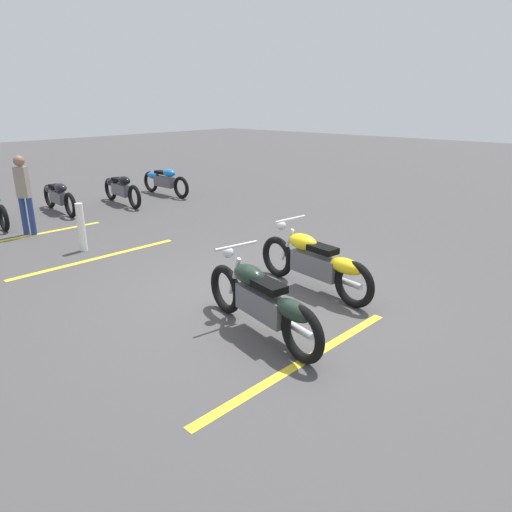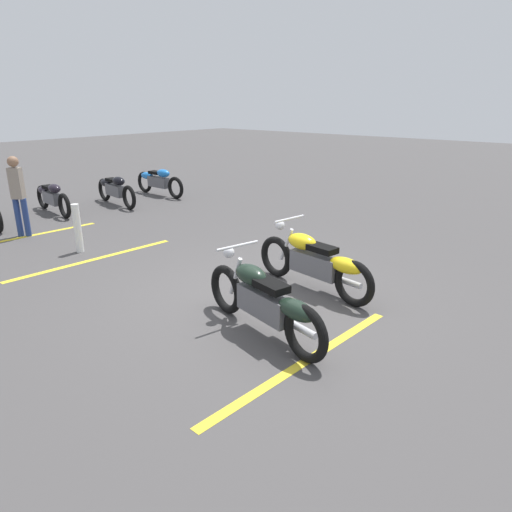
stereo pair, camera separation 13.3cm
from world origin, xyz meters
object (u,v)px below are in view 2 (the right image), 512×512
(motorcycle_bright_foreground, at_px, (315,262))
(motorcycle_row_far_left, at_px, (158,181))
(bollard_post, at_px, (78,228))
(bystander_near_row, at_px, (18,192))
(motorcycle_row_left, at_px, (115,189))
(motorcycle_row_center, at_px, (52,197))
(motorcycle_dark_foreground, at_px, (265,301))

(motorcycle_bright_foreground, distance_m, motorcycle_row_far_left, 8.35)
(motorcycle_row_far_left, distance_m, bollard_post, 5.53)
(motorcycle_bright_foreground, bearing_deg, bystander_near_row, 21.24)
(motorcycle_bright_foreground, height_order, bystander_near_row, bystander_near_row)
(motorcycle_row_left, relative_size, motorcycle_row_center, 1.03)
(motorcycle_dark_foreground, distance_m, bollard_post, 4.79)
(motorcycle_row_far_left, xyz_separation_m, bollard_post, (-3.26, 4.46, 0.02))
(motorcycle_bright_foreground, relative_size, bollard_post, 2.40)
(motorcycle_row_far_left, relative_size, motorcycle_row_center, 1.04)
(motorcycle_dark_foreground, distance_m, bystander_near_row, 6.69)
(motorcycle_bright_foreground, bearing_deg, motorcycle_dark_foreground, 109.43)
(motorcycle_row_center, bearing_deg, motorcycle_dark_foreground, -4.01)
(motorcycle_bright_foreground, relative_size, motorcycle_row_far_left, 1.04)
(motorcycle_dark_foreground, bearing_deg, motorcycle_row_center, 2.01)
(motorcycle_bright_foreground, distance_m, bollard_post, 4.65)
(motorcycle_row_center, bearing_deg, motorcycle_bright_foreground, 6.86)
(motorcycle_bright_foreground, bearing_deg, bollard_post, 24.22)
(motorcycle_bright_foreground, bearing_deg, motorcycle_row_left, -3.65)
(motorcycle_row_left, bearing_deg, motorcycle_dark_foreground, -13.97)
(motorcycle_row_center, height_order, bystander_near_row, bystander_near_row)
(bystander_near_row, bearing_deg, motorcycle_row_far_left, 156.84)
(motorcycle_row_far_left, height_order, motorcycle_row_left, motorcycle_row_far_left)
(motorcycle_row_far_left, xyz_separation_m, motorcycle_row_left, (-0.15, 1.60, -0.00))
(motorcycle_row_center, xyz_separation_m, bystander_near_row, (-1.57, 1.44, 0.51))
(bollard_post, bearing_deg, motorcycle_row_left, -42.66)
(motorcycle_row_left, relative_size, bystander_near_row, 1.26)
(motorcycle_row_left, bearing_deg, bystander_near_row, -60.59)
(motorcycle_bright_foreground, xyz_separation_m, motorcycle_row_left, (7.57, -1.56, -0.03))
(motorcycle_row_center, bearing_deg, motorcycle_row_left, 84.00)
(motorcycle_row_left, xyz_separation_m, bollard_post, (-3.10, 2.86, 0.03))
(motorcycle_bright_foreground, height_order, motorcycle_row_center, motorcycle_bright_foreground)
(motorcycle_row_left, xyz_separation_m, motorcycle_row_center, (0.36, 1.61, -0.01))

